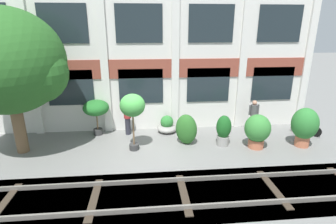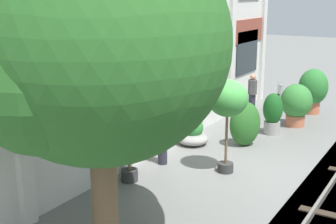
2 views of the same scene
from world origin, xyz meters
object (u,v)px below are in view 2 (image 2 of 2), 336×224
object	(u,v)px
broadleaf_tree	(100,51)
potted_plant_ribbed_drum	(296,103)
resident_by_doorway	(252,93)
potted_plant_tall_urn	(228,101)
resident_watching_tracks	(162,133)
scooter_near_curb	(290,94)
potted_plant_low_pan	(129,131)
potted_plant_stone_basin	(273,113)
topiary_hedge	(245,124)
potted_plant_wide_bowl	(193,134)
potted_plant_fluted_column	(313,89)

from	to	relation	value
broadleaf_tree	potted_plant_ribbed_drum	xyz separation A→B (m)	(9.93, -0.55, -2.82)
potted_plant_ribbed_drum	resident_by_doorway	world-z (taller)	resident_by_doorway
potted_plant_tall_urn	resident_watching_tracks	distance (m)	2.04
potted_plant_tall_urn	scooter_near_curb	world-z (taller)	potted_plant_tall_urn
potted_plant_tall_urn	potted_plant_low_pan	bearing A→B (deg)	134.95
potted_plant_tall_urn	resident_by_doorway	bearing A→B (deg)	14.84
potted_plant_tall_urn	broadleaf_tree	bearing A→B (deg)	176.82
potted_plant_ribbed_drum	resident_by_doorway	distance (m)	1.94
potted_plant_stone_basin	topiary_hedge	xyz separation A→B (m)	(-1.60, 0.33, -0.04)
broadleaf_tree	resident_by_doorway	xyz separation A→B (m)	(10.53, 1.30, -2.79)
topiary_hedge	scooter_near_curb	bearing A→B (deg)	4.13
topiary_hedge	potted_plant_low_pan	bearing A→B (deg)	161.29
broadleaf_tree	potted_plant_wide_bowl	xyz separation A→B (m)	(6.23, 1.55, -3.31)
broadleaf_tree	potted_plant_stone_basin	xyz separation A→B (m)	(8.57, -0.18, -2.93)
potted_plant_fluted_column	scooter_near_curb	world-z (taller)	potted_plant_fluted_column
potted_plant_low_pan	resident_watching_tracks	world-z (taller)	potted_plant_low_pan
potted_plant_stone_basin	scooter_near_curb	xyz separation A→B (m)	(4.44, 0.76, -0.29)
potted_plant_fluted_column	scooter_near_curb	xyz separation A→B (m)	(1.00, 1.18, -0.54)
potted_plant_stone_basin	topiary_hedge	size ratio (longest dim) A/B	1.01
scooter_near_curb	potted_plant_wide_bowl	bearing A→B (deg)	37.13
potted_plant_ribbed_drum	topiary_hedge	world-z (taller)	potted_plant_ribbed_drum
potted_plant_wide_bowl	potted_plant_tall_urn	bearing A→B (deg)	-131.04
scooter_near_curb	potted_plant_fluted_column	bearing A→B (deg)	95.01
potted_plant_wide_bowl	topiary_hedge	world-z (taller)	topiary_hedge
potted_plant_ribbed_drum	resident_watching_tracks	xyz separation A→B (m)	(-5.61, 2.02, 0.04)
resident_by_doorway	resident_watching_tracks	distance (m)	6.21
broadleaf_tree	resident_watching_tracks	distance (m)	5.34
resident_by_doorway	potted_plant_stone_basin	bearing A→B (deg)	-56.97
potted_plant_low_pan	resident_watching_tracks	xyz separation A→B (m)	(1.45, -0.07, -0.44)
resident_by_doorway	potted_plant_low_pan	bearing A→B (deg)	-95.78
broadleaf_tree	potted_plant_ribbed_drum	size ratio (longest dim) A/B	3.86
resident_watching_tracks	resident_by_doorway	bearing A→B (deg)	155.16
potted_plant_low_pan	potted_plant_fluted_column	bearing A→B (deg)	-13.14
potted_plant_ribbed_drum	resident_by_doorway	size ratio (longest dim) A/B	0.94
potted_plant_wide_bowl	potted_plant_stone_basin	bearing A→B (deg)	-36.42
potted_plant_tall_urn	topiary_hedge	size ratio (longest dim) A/B	1.79
potted_plant_ribbed_drum	potted_plant_tall_urn	distance (m)	5.39
resident_watching_tracks	potted_plant_ribbed_drum	bearing A→B (deg)	136.95
potted_plant_stone_basin	resident_by_doorway	size ratio (longest dim) A/B	0.86
potted_plant_tall_urn	resident_watching_tracks	xyz separation A→B (m)	(-0.34, 1.73, -1.03)
potted_plant_low_pan	scooter_near_curb	xyz separation A→B (m)	(10.15, -0.95, -0.87)
potted_plant_stone_basin	resident_by_doorway	xyz separation A→B (m)	(1.96, 1.47, 0.13)
potted_plant_fluted_column	potted_plant_low_pan	xyz separation A→B (m)	(-9.15, 2.14, 0.33)
broadleaf_tree	potted_plant_stone_basin	world-z (taller)	broadleaf_tree
broadleaf_tree	potted_plant_fluted_column	size ratio (longest dim) A/B	3.31
potted_plant_ribbed_drum	scooter_near_curb	distance (m)	3.31
potted_plant_ribbed_drum	potted_plant_low_pan	size ratio (longest dim) A/B	0.86
potted_plant_ribbed_drum	potted_plant_stone_basin	distance (m)	1.42
topiary_hedge	broadleaf_tree	bearing A→B (deg)	-178.78
potted_plant_low_pan	potted_plant_wide_bowl	world-z (taller)	potted_plant_low_pan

